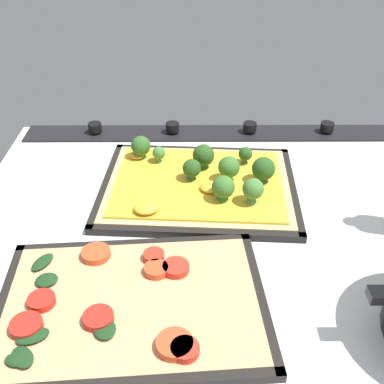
{
  "coord_description": "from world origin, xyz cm",
  "views": [
    {
      "loc": [
        4.46,
        57.05,
        46.33
      ],
      "look_at": [
        4.17,
        -3.07,
        4.54
      ],
      "focal_mm": 43.54,
      "sensor_mm": 36.0,
      "label": 1
    }
  ],
  "objects": [
    {
      "name": "veggie_pizza_back",
      "position": [
        12.44,
        16.54,
        1.13
      ],
      "size": [
        33.21,
        23.71,
        1.9
      ],
      "color": "tan",
      "rests_on": "baking_tray_back"
    },
    {
      "name": "stove_control_panel",
      "position": [
        0.0,
        -31.15,
        0.55
      ],
      "size": [
        78.33,
        7.0,
        2.6
      ],
      "color": "black",
      "rests_on": "ground_plane"
    },
    {
      "name": "baking_tray_back",
      "position": [
        11.88,
        16.43,
        0.37
      ],
      "size": [
        35.78,
        26.27,
        1.3
      ],
      "color": "black",
      "rests_on": "ground_plane"
    },
    {
      "name": "ground_plane",
      "position": [
        0.0,
        0.0,
        -1.5
      ],
      "size": [
        81.59,
        69.3,
        3.0
      ],
      "primitive_type": "cube",
      "color": "silver"
    },
    {
      "name": "broccoli_pizza",
      "position": [
        2.35,
        -10.31,
        2.07
      ],
      "size": [
        32.7,
        26.05,
        5.92
      ],
      "color": "tan",
      "rests_on": "baking_tray_front"
    },
    {
      "name": "baking_tray_front",
      "position": [
        2.99,
        -10.14,
        0.37
      ],
      "size": [
        35.24,
        28.59,
        1.3
      ],
      "color": "black",
      "rests_on": "ground_plane"
    }
  ]
}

